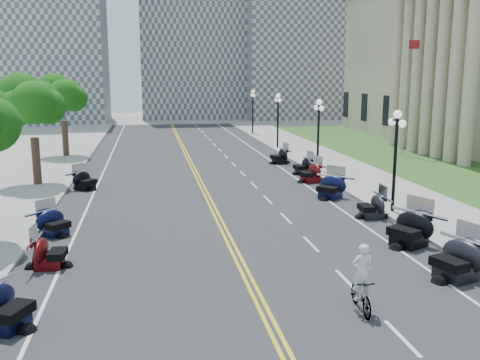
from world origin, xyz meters
TOP-DOWN VIEW (x-y plane):
  - ground at (0.00, 0.00)m, footprint 160.00×160.00m
  - road at (0.00, 10.00)m, footprint 16.00×90.00m
  - centerline_yellow_a at (-0.12, 10.00)m, footprint 0.12×90.00m
  - centerline_yellow_b at (0.12, 10.00)m, footprint 0.12×90.00m
  - edge_line_north at (6.40, 10.00)m, footprint 0.12×90.00m
  - edge_line_south at (-6.40, 10.00)m, footprint 0.12×90.00m
  - lane_dash_4 at (3.20, -8.00)m, footprint 0.12×2.00m
  - lane_dash_5 at (3.20, -4.00)m, footprint 0.12×2.00m
  - lane_dash_6 at (3.20, 0.00)m, footprint 0.12×2.00m
  - lane_dash_7 at (3.20, 4.00)m, footprint 0.12×2.00m
  - lane_dash_8 at (3.20, 8.00)m, footprint 0.12×2.00m
  - lane_dash_9 at (3.20, 12.00)m, footprint 0.12×2.00m
  - lane_dash_10 at (3.20, 16.00)m, footprint 0.12×2.00m
  - lane_dash_11 at (3.20, 20.00)m, footprint 0.12×2.00m
  - lane_dash_12 at (3.20, 24.00)m, footprint 0.12×2.00m
  - lane_dash_13 at (3.20, 28.00)m, footprint 0.12×2.00m
  - lane_dash_14 at (3.20, 32.00)m, footprint 0.12×2.00m
  - lane_dash_15 at (3.20, 36.00)m, footprint 0.12×2.00m
  - lane_dash_16 at (3.20, 40.00)m, footprint 0.12×2.00m
  - lane_dash_17 at (3.20, 44.00)m, footprint 0.12×2.00m
  - lane_dash_18 at (3.20, 48.00)m, footprint 0.12×2.00m
  - lane_dash_19 at (3.20, 52.00)m, footprint 0.12×2.00m
  - sidewalk_north at (10.50, 10.00)m, footprint 5.00×90.00m
  - sidewalk_south at (-10.50, 10.00)m, footprint 5.00×90.00m
  - lawn at (17.50, 18.00)m, footprint 9.00×60.00m
  - distant_block_a at (-18.00, 62.00)m, footprint 18.00×14.00m
  - distant_block_b at (4.00, 68.00)m, footprint 16.00×12.00m
  - distant_block_c at (22.00, 65.00)m, footprint 20.00×14.00m
  - street_lamp_2 at (8.60, 4.00)m, footprint 0.50×1.20m
  - street_lamp_3 at (8.60, 16.00)m, footprint 0.50×1.20m
  - street_lamp_4 at (8.60, 28.00)m, footprint 0.50×1.20m
  - street_lamp_5 at (8.60, 40.00)m, footprint 0.50×1.20m
  - flagpole at (18.00, 22.00)m, footprint 1.10×0.20m
  - tree_3 at (-10.00, 14.00)m, footprint 4.80×4.80m
  - tree_4 at (-10.00, 26.00)m, footprint 4.80×4.80m
  - motorcycle_n_4 at (6.86, -4.45)m, footprint 2.73×2.73m
  - motorcycle_n_5 at (7.00, -0.85)m, footprint 2.99×2.99m
  - motorcycle_n_6 at (7.27, 3.42)m, footprint 1.91×1.91m
  - motorcycle_n_7 at (6.70, 7.76)m, footprint 2.87×2.87m
  - motorcycle_n_8 at (6.95, 12.31)m, footprint 2.27×2.27m
  - motorcycle_n_9 at (7.30, 15.10)m, footprint 2.10×2.10m
  - motorcycle_n_10 at (6.75, 19.74)m, footprint 2.17×2.17m
  - motorcycle_s_4 at (-7.12, -5.71)m, footprint 2.61×2.61m
  - motorcycle_s_5 at (-6.77, -1.01)m, footprint 1.90×1.90m
  - motorcycle_s_6 at (-7.26, 3.00)m, footprint 2.51×2.51m
  - motorcycle_s_8 at (-7.00, 12.39)m, footprint 2.50×2.50m
  - bicycle at (2.75, -6.29)m, footprint 0.63×1.79m
  - cyclist_rider at (2.75, -6.29)m, footprint 0.62×0.41m

SIDE VIEW (x-z plane):
  - ground at x=0.00m, z-range 0.00..0.00m
  - road at x=0.00m, z-range 0.00..0.01m
  - centerline_yellow_a at x=-0.12m, z-range 0.01..0.01m
  - centerline_yellow_b at x=0.12m, z-range 0.01..0.01m
  - edge_line_north at x=6.40m, z-range 0.01..0.01m
  - edge_line_south at x=-6.40m, z-range 0.01..0.01m
  - lane_dash_4 at x=3.20m, z-range 0.01..0.01m
  - lane_dash_5 at x=3.20m, z-range 0.01..0.01m
  - lane_dash_6 at x=3.20m, z-range 0.01..0.01m
  - lane_dash_7 at x=3.20m, z-range 0.01..0.01m
  - lane_dash_8 at x=3.20m, z-range 0.01..0.01m
  - lane_dash_9 at x=3.20m, z-range 0.01..0.01m
  - lane_dash_10 at x=3.20m, z-range 0.01..0.01m
  - lane_dash_11 at x=3.20m, z-range 0.01..0.01m
  - lane_dash_12 at x=3.20m, z-range 0.01..0.01m
  - lane_dash_13 at x=3.20m, z-range 0.01..0.01m
  - lane_dash_14 at x=3.20m, z-range 0.01..0.01m
  - lane_dash_15 at x=3.20m, z-range 0.01..0.01m
  - lane_dash_16 at x=3.20m, z-range 0.01..0.01m
  - lane_dash_17 at x=3.20m, z-range 0.01..0.01m
  - lane_dash_18 at x=3.20m, z-range 0.01..0.01m
  - lane_dash_19 at x=3.20m, z-range 0.01..0.01m
  - lawn at x=17.50m, z-range 0.00..0.10m
  - sidewalk_north at x=10.50m, z-range 0.00..0.15m
  - sidewalk_south at x=-10.50m, z-range 0.00..0.15m
  - bicycle at x=2.75m, z-range 0.00..1.06m
  - motorcycle_s_6 at x=-7.26m, z-range 0.00..1.24m
  - motorcycle_s_5 at x=-6.77m, z-range 0.00..1.25m
  - motorcycle_s_8 at x=-7.00m, z-range 0.00..1.25m
  - motorcycle_n_9 at x=7.30m, z-range 0.00..1.28m
  - motorcycle_n_6 at x=7.27m, z-range 0.00..1.29m
  - motorcycle_n_10 at x=6.75m, z-range 0.00..1.31m
  - motorcycle_n_8 at x=6.95m, z-range 0.00..1.37m
  - motorcycle_s_4 at x=-7.12m, z-range 0.00..1.38m
  - motorcycle_n_7 at x=6.70m, z-range 0.00..1.42m
  - motorcycle_n_4 at x=6.86m, z-range 0.00..1.52m
  - motorcycle_n_5 at x=7.00m, z-range 0.00..1.56m
  - cyclist_rider at x=2.75m, z-range 1.06..2.76m
  - street_lamp_2 at x=8.60m, z-range 0.15..5.05m
  - street_lamp_3 at x=8.60m, z-range 0.15..5.05m
  - street_lamp_4 at x=8.60m, z-range 0.15..5.05m
  - street_lamp_5 at x=8.60m, z-range 0.15..5.05m
  - tree_3 at x=-10.00m, z-range 0.15..9.35m
  - tree_4 at x=-10.00m, z-range 0.15..9.35m
  - flagpole at x=18.00m, z-range 0.00..10.00m
  - distant_block_c at x=22.00m, z-range 0.00..22.00m
  - distant_block_a at x=-18.00m, z-range 0.00..26.00m
  - distant_block_b at x=4.00m, z-range 0.00..30.00m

